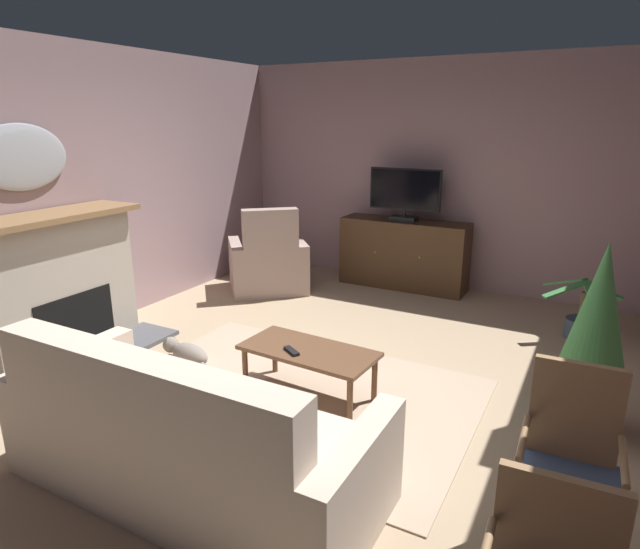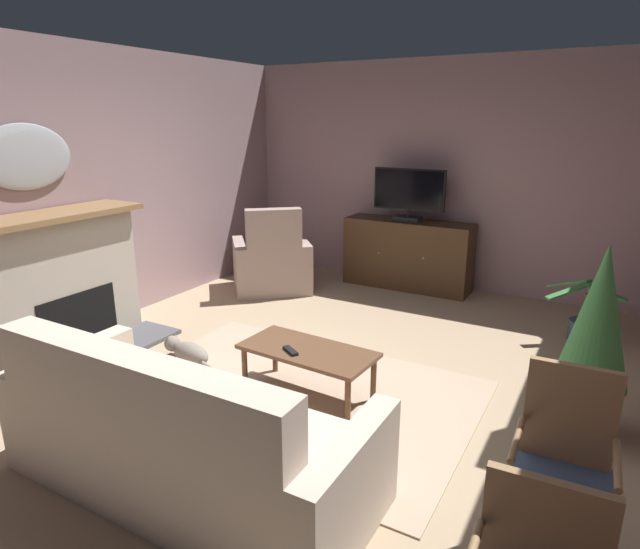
{
  "view_description": "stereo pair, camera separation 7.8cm",
  "coord_description": "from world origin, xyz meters",
  "px_view_note": "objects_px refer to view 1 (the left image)",
  "views": [
    {
      "loc": [
        2.0,
        -3.16,
        2.08
      ],
      "look_at": [
        0.06,
        0.42,
        0.88
      ],
      "focal_mm": 29.81,
      "sensor_mm": 36.0,
      "label": 1
    },
    {
      "loc": [
        2.06,
        -3.12,
        2.08
      ],
      "look_at": [
        0.06,
        0.42,
        0.88
      ],
      "focal_mm": 29.81,
      "sensor_mm": 36.0,
      "label": 2
    }
  ],
  "objects_px": {
    "tv_cabinet": "(403,256)",
    "potted_plant_tall_palm_by_window": "(596,329)",
    "fireplace": "(58,288)",
    "sofa_floral": "(186,444)",
    "cat": "(187,353)",
    "tv_remote": "(292,351)",
    "television": "(405,193)",
    "side_chair_mid_row": "(568,469)",
    "coffee_table": "(309,355)",
    "armchair_beside_cabinet": "(268,265)",
    "potted_plant_on_hearth_side": "(580,321)",
    "wall_mirror_oval": "(21,157)"
  },
  "relations": [
    {
      "from": "tv_cabinet",
      "to": "potted_plant_tall_palm_by_window",
      "type": "relative_size",
      "value": 1.19
    },
    {
      "from": "fireplace",
      "to": "sofa_floral",
      "type": "distance_m",
      "value": 2.54
    },
    {
      "from": "tv_cabinet",
      "to": "sofa_floral",
      "type": "relative_size",
      "value": 0.73
    },
    {
      "from": "cat",
      "to": "tv_remote",
      "type": "bearing_deg",
      "value": -5.42
    },
    {
      "from": "television",
      "to": "side_chair_mid_row",
      "type": "bearing_deg",
      "value": -60.1
    },
    {
      "from": "tv_cabinet",
      "to": "coffee_table",
      "type": "xyz_separation_m",
      "value": [
        0.34,
        -3.04,
        -0.05
      ]
    },
    {
      "from": "potted_plant_tall_palm_by_window",
      "to": "cat",
      "type": "relative_size",
      "value": 1.84
    },
    {
      "from": "coffee_table",
      "to": "armchair_beside_cabinet",
      "type": "relative_size",
      "value": 0.86
    },
    {
      "from": "sofa_floral",
      "to": "potted_plant_on_hearth_side",
      "type": "relative_size",
      "value": 2.86
    },
    {
      "from": "armchair_beside_cabinet",
      "to": "potted_plant_on_hearth_side",
      "type": "distance_m",
      "value": 3.53
    },
    {
      "from": "wall_mirror_oval",
      "to": "side_chair_mid_row",
      "type": "bearing_deg",
      "value": -6.08
    },
    {
      "from": "fireplace",
      "to": "potted_plant_on_hearth_side",
      "type": "distance_m",
      "value": 4.93
    },
    {
      "from": "wall_mirror_oval",
      "to": "tv_remote",
      "type": "distance_m",
      "value": 2.9
    },
    {
      "from": "fireplace",
      "to": "tv_remote",
      "type": "xyz_separation_m",
      "value": [
        2.32,
        0.22,
        -0.2
      ]
    },
    {
      "from": "tv_cabinet",
      "to": "side_chair_mid_row",
      "type": "distance_m",
      "value": 4.43
    },
    {
      "from": "wall_mirror_oval",
      "to": "coffee_table",
      "type": "bearing_deg",
      "value": 7.2
    },
    {
      "from": "potted_plant_tall_palm_by_window",
      "to": "side_chair_mid_row",
      "type": "bearing_deg",
      "value": -91.94
    },
    {
      "from": "sofa_floral",
      "to": "fireplace",
      "type": "bearing_deg",
      "value": 157.88
    },
    {
      "from": "armchair_beside_cabinet",
      "to": "television",
      "type": "bearing_deg",
      "value": 32.57
    },
    {
      "from": "fireplace",
      "to": "tv_remote",
      "type": "relative_size",
      "value": 9.39
    },
    {
      "from": "tv_remote",
      "to": "side_chair_mid_row",
      "type": "distance_m",
      "value": 2.05
    },
    {
      "from": "tv_cabinet",
      "to": "coffee_table",
      "type": "bearing_deg",
      "value": -83.65
    },
    {
      "from": "coffee_table",
      "to": "cat",
      "type": "xyz_separation_m",
      "value": [
        -1.23,
        -0.0,
        -0.25
      ]
    },
    {
      "from": "wall_mirror_oval",
      "to": "potted_plant_on_hearth_side",
      "type": "distance_m",
      "value": 5.36
    },
    {
      "from": "coffee_table",
      "to": "potted_plant_tall_palm_by_window",
      "type": "bearing_deg",
      "value": 15.22
    },
    {
      "from": "tv_remote",
      "to": "armchair_beside_cabinet",
      "type": "height_order",
      "value": "armchair_beside_cabinet"
    },
    {
      "from": "wall_mirror_oval",
      "to": "potted_plant_on_hearth_side",
      "type": "height_order",
      "value": "wall_mirror_oval"
    },
    {
      "from": "side_chair_mid_row",
      "to": "potted_plant_on_hearth_side",
      "type": "xyz_separation_m",
      "value": [
        -0.08,
        3.08,
        -0.34
      ]
    },
    {
      "from": "tv_remote",
      "to": "side_chair_mid_row",
      "type": "height_order",
      "value": "side_chair_mid_row"
    },
    {
      "from": "tv_cabinet",
      "to": "potted_plant_on_hearth_side",
      "type": "relative_size",
      "value": 2.08
    },
    {
      "from": "sofa_floral",
      "to": "cat",
      "type": "height_order",
      "value": "sofa_floral"
    },
    {
      "from": "tv_remote",
      "to": "side_chair_mid_row",
      "type": "bearing_deg",
      "value": -168.45
    },
    {
      "from": "cat",
      "to": "fireplace",
      "type": "bearing_deg",
      "value": -164.24
    },
    {
      "from": "tv_cabinet",
      "to": "television",
      "type": "bearing_deg",
      "value": -90.0
    },
    {
      "from": "sofa_floral",
      "to": "armchair_beside_cabinet",
      "type": "height_order",
      "value": "armchair_beside_cabinet"
    },
    {
      "from": "fireplace",
      "to": "potted_plant_tall_palm_by_window",
      "type": "height_order",
      "value": "potted_plant_tall_palm_by_window"
    },
    {
      "from": "fireplace",
      "to": "potted_plant_on_hearth_side",
      "type": "relative_size",
      "value": 2.08
    },
    {
      "from": "tv_remote",
      "to": "potted_plant_on_hearth_side",
      "type": "height_order",
      "value": "potted_plant_on_hearth_side"
    },
    {
      "from": "tv_remote",
      "to": "potted_plant_tall_palm_by_window",
      "type": "bearing_deg",
      "value": -130.85
    },
    {
      "from": "tv_remote",
      "to": "television",
      "type": "bearing_deg",
      "value": -53.77
    },
    {
      "from": "wall_mirror_oval",
      "to": "sofa_floral",
      "type": "bearing_deg",
      "value": -20.19
    },
    {
      "from": "armchair_beside_cabinet",
      "to": "potted_plant_tall_palm_by_window",
      "type": "relative_size",
      "value": 0.92
    },
    {
      "from": "potted_plant_on_hearth_side",
      "to": "fireplace",
      "type": "bearing_deg",
      "value": -147.99
    },
    {
      "from": "sofa_floral",
      "to": "potted_plant_tall_palm_by_window",
      "type": "relative_size",
      "value": 1.64
    },
    {
      "from": "coffee_table",
      "to": "cat",
      "type": "distance_m",
      "value": 1.26
    },
    {
      "from": "fireplace",
      "to": "wall_mirror_oval",
      "type": "relative_size",
      "value": 1.82
    },
    {
      "from": "coffee_table",
      "to": "side_chair_mid_row",
      "type": "bearing_deg",
      "value": -23.75
    },
    {
      "from": "television",
      "to": "potted_plant_on_hearth_side",
      "type": "distance_m",
      "value": 2.45
    },
    {
      "from": "wall_mirror_oval",
      "to": "cat",
      "type": "distance_m",
      "value": 2.2
    },
    {
      "from": "television",
      "to": "cat",
      "type": "relative_size",
      "value": 1.23
    }
  ]
}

